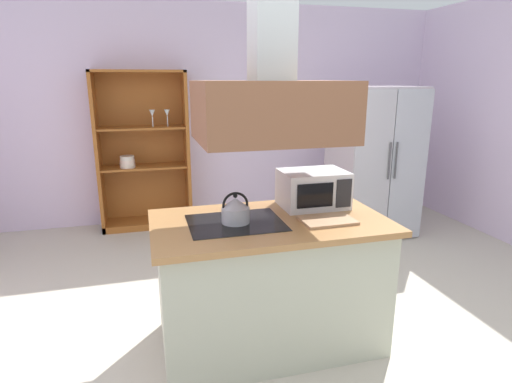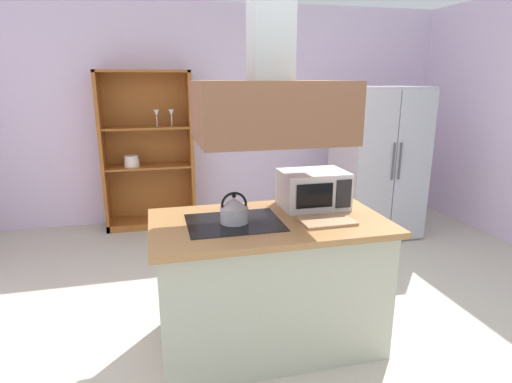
{
  "view_description": "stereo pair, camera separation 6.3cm",
  "coord_description": "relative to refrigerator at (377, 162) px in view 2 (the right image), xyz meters",
  "views": [
    {
      "loc": [
        -0.94,
        -2.41,
        1.79
      ],
      "look_at": [
        -0.18,
        0.4,
        1.0
      ],
      "focal_mm": 29.28,
      "sensor_mm": 36.0,
      "label": 1
    },
    {
      "loc": [
        -0.88,
        -2.43,
        1.79
      ],
      "look_at": [
        -0.18,
        0.4,
        1.0
      ],
      "focal_mm": 29.28,
      "sensor_mm": 36.0,
      "label": 2
    }
  ],
  "objects": [
    {
      "name": "microwave",
      "position": [
        -1.42,
        -1.58,
        0.18
      ],
      "size": [
        0.46,
        0.35,
        0.26
      ],
      "color": "silver",
      "rests_on": "kitchen_island"
    },
    {
      "name": "wall_back",
      "position": [
        -1.63,
        1.16,
        0.5
      ],
      "size": [
        6.0,
        0.12,
        2.7
      ],
      "primitive_type": "cube",
      "color": "silver",
      "rests_on": "ground"
    },
    {
      "name": "dish_cabinet",
      "position": [
        -2.58,
        0.94,
        -0.02
      ],
      "size": [
        1.08,
        0.4,
        1.89
      ],
      "color": "#995420",
      "rests_on": "ground"
    },
    {
      "name": "ground_plane",
      "position": [
        -1.63,
        -1.84,
        -0.85
      ],
      "size": [
        7.8,
        7.8,
        0.0
      ],
      "primitive_type": "plane",
      "color": "beige"
    },
    {
      "name": "kitchen_island",
      "position": [
        -1.81,
        -1.79,
        -0.4
      ],
      "size": [
        1.53,
        0.87,
        0.9
      ],
      "color": "#B7BBA2",
      "rests_on": "ground"
    },
    {
      "name": "cutting_board",
      "position": [
        -1.46,
        -1.92,
        0.05
      ],
      "size": [
        0.34,
        0.24,
        0.02
      ],
      "primitive_type": "cube",
      "rotation": [
        0.0,
        0.0,
        0.01
      ],
      "color": "tan",
      "rests_on": "kitchen_island"
    },
    {
      "name": "refrigerator",
      "position": [
        0.0,
        0.0,
        0.0
      ],
      "size": [
        0.9,
        0.78,
        1.71
      ],
      "color": "#BEB1B8",
      "rests_on": "ground"
    },
    {
      "name": "range_hood",
      "position": [
        -1.81,
        -1.79,
        0.87
      ],
      "size": [
        0.9,
        0.7,
        1.28
      ],
      "color": "brown"
    },
    {
      "name": "kettle",
      "position": [
        -2.04,
        -1.79,
        0.13
      ],
      "size": [
        0.18,
        0.18,
        0.2
      ],
      "color": "#B2B4B9",
      "rests_on": "kitchen_island"
    }
  ]
}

